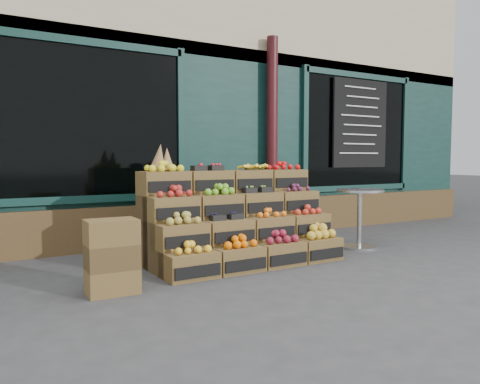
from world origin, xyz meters
TOP-DOWN VIEW (x-y plane):
  - ground at (0.00, 0.00)m, footprint 60.00×60.00m
  - shop_facade at (0.00, 5.11)m, footprint 12.00×6.24m
  - crate_display at (-0.24, 0.69)m, footprint 2.30×1.13m
  - spare_crates at (-1.95, 0.08)m, footprint 0.47×0.34m
  - bistro_table at (1.64, 0.52)m, footprint 0.66×0.66m
  - shopkeeper at (-1.18, 2.61)m, footprint 0.82×0.65m

SIDE VIEW (x-z plane):
  - ground at x=0.00m, z-range 0.00..0.00m
  - spare_crates at x=-1.95m, z-range 0.00..0.70m
  - crate_display at x=-0.24m, z-range -0.28..1.16m
  - bistro_table at x=1.64m, z-range 0.10..0.93m
  - shopkeeper at x=-1.18m, z-range 0.00..1.98m
  - shop_facade at x=0.00m, z-range 0.00..4.80m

